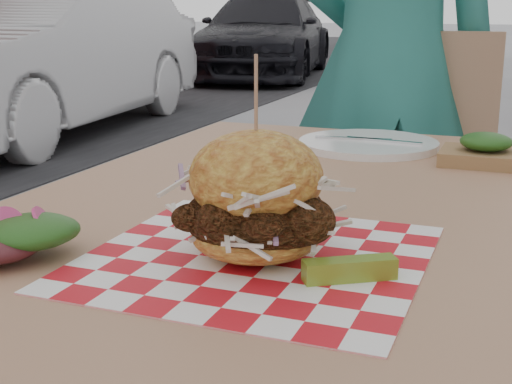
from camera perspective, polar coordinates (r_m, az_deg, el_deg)
diner at (r=2.05m, az=10.54°, el=10.10°), size 0.73×0.60×1.72m
car_white at (r=6.05m, az=-17.01°, el=10.36°), size 1.69×3.88×1.24m
car_dark at (r=10.58m, az=0.65°, el=12.39°), size 2.28×4.22×1.16m
patio_table at (r=1.04m, az=3.84°, el=-4.80°), size 0.80×1.20×0.75m
patio_chair at (r=2.02m, az=12.27°, el=1.03°), size 0.44×0.45×0.95m
paper_liner at (r=0.79m, az=-0.00°, el=-5.22°), size 0.36×0.36×0.00m
sandwich at (r=0.77m, az=0.00°, el=-0.88°), size 0.19×0.19×0.22m
pickle_spear at (r=0.72m, az=7.50°, el=-6.16°), size 0.09×0.07×0.02m
side_salad at (r=0.82m, az=-18.04°, el=-4.02°), size 0.14×0.13×0.05m
place_setting at (r=1.41m, az=8.97°, el=3.82°), size 0.27×0.27×0.02m
kraft_tray at (r=1.30m, az=17.88°, el=3.11°), size 0.15×0.12×0.06m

